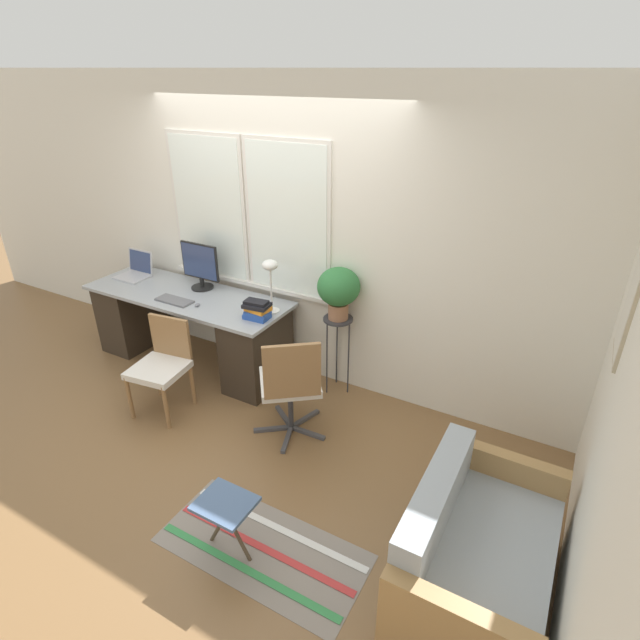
{
  "coord_description": "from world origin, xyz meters",
  "views": [
    {
      "loc": [
        2.5,
        -2.84,
        2.7
      ],
      "look_at": [
        0.81,
        0.18,
        0.95
      ],
      "focal_mm": 28.0,
      "sensor_mm": 36.0,
      "label": 1
    }
  ],
  "objects_px": {
    "desk_lamp": "(270,272)",
    "potted_plant": "(339,289)",
    "office_chair_swivel": "(291,384)",
    "keyboard": "(174,301)",
    "plant_stand": "(338,328)",
    "book_stack": "(257,310)",
    "mouse": "(197,305)",
    "monitor": "(200,266)",
    "desk_chair_wooden": "(162,363)",
    "folding_stool": "(226,508)",
    "laptop": "(135,271)",
    "couch_loveseat": "(473,557)"
  },
  "relations": [
    {
      "from": "plant_stand",
      "to": "folding_stool",
      "type": "relative_size",
      "value": 1.79
    },
    {
      "from": "monitor",
      "to": "desk_chair_wooden",
      "type": "distance_m",
      "value": 1.08
    },
    {
      "from": "book_stack",
      "to": "office_chair_swivel",
      "type": "height_order",
      "value": "office_chair_swivel"
    },
    {
      "from": "laptop",
      "to": "mouse",
      "type": "distance_m",
      "value": 1.08
    },
    {
      "from": "mouse",
      "to": "book_stack",
      "type": "bearing_deg",
      "value": 6.26
    },
    {
      "from": "book_stack",
      "to": "office_chair_swivel",
      "type": "bearing_deg",
      "value": -34.16
    },
    {
      "from": "mouse",
      "to": "plant_stand",
      "type": "relative_size",
      "value": 0.08
    },
    {
      "from": "desk_lamp",
      "to": "potted_plant",
      "type": "height_order",
      "value": "desk_lamp"
    },
    {
      "from": "monitor",
      "to": "keyboard",
      "type": "distance_m",
      "value": 0.44
    },
    {
      "from": "office_chair_swivel",
      "to": "folding_stool",
      "type": "relative_size",
      "value": 2.26
    },
    {
      "from": "monitor",
      "to": "potted_plant",
      "type": "xyz_separation_m",
      "value": [
        1.46,
        0.09,
        0.03
      ]
    },
    {
      "from": "potted_plant",
      "to": "folding_stool",
      "type": "bearing_deg",
      "value": -83.06
    },
    {
      "from": "desk_lamp",
      "to": "potted_plant",
      "type": "relative_size",
      "value": 1.04
    },
    {
      "from": "laptop",
      "to": "folding_stool",
      "type": "xyz_separation_m",
      "value": [
        2.5,
        -1.69,
        -0.45
      ]
    },
    {
      "from": "keyboard",
      "to": "desk_chair_wooden",
      "type": "relative_size",
      "value": 0.45
    },
    {
      "from": "desk_lamp",
      "to": "monitor",
      "type": "bearing_deg",
      "value": 173.34
    },
    {
      "from": "couch_loveseat",
      "to": "folding_stool",
      "type": "bearing_deg",
      "value": 108.85
    },
    {
      "from": "desk_lamp",
      "to": "office_chair_swivel",
      "type": "bearing_deg",
      "value": -46.23
    },
    {
      "from": "office_chair_swivel",
      "to": "desk_chair_wooden",
      "type": "bearing_deg",
      "value": -27.5
    },
    {
      "from": "mouse",
      "to": "desk_lamp",
      "type": "xyz_separation_m",
      "value": [
        0.65,
        0.25,
        0.36
      ]
    },
    {
      "from": "office_chair_swivel",
      "to": "keyboard",
      "type": "bearing_deg",
      "value": -49.44
    },
    {
      "from": "desk_chair_wooden",
      "to": "office_chair_swivel",
      "type": "height_order",
      "value": "office_chair_swivel"
    },
    {
      "from": "desk_lamp",
      "to": "potted_plant",
      "type": "bearing_deg",
      "value": 18.65
    },
    {
      "from": "keyboard",
      "to": "plant_stand",
      "type": "relative_size",
      "value": 0.49
    },
    {
      "from": "desk_lamp",
      "to": "office_chair_swivel",
      "type": "xyz_separation_m",
      "value": [
        0.55,
        -0.57,
        -0.63
      ]
    },
    {
      "from": "desk_chair_wooden",
      "to": "office_chair_swivel",
      "type": "relative_size",
      "value": 0.87
    },
    {
      "from": "desk_chair_wooden",
      "to": "couch_loveseat",
      "type": "relative_size",
      "value": 0.69
    },
    {
      "from": "laptop",
      "to": "desk_lamp",
      "type": "xyz_separation_m",
      "value": [
        1.71,
        0.0,
        0.32
      ]
    },
    {
      "from": "monitor",
      "to": "couch_loveseat",
      "type": "distance_m",
      "value": 3.41
    },
    {
      "from": "desk_lamp",
      "to": "plant_stand",
      "type": "xyz_separation_m",
      "value": [
        0.57,
        0.19,
        -0.49
      ]
    },
    {
      "from": "book_stack",
      "to": "mouse",
      "type": "bearing_deg",
      "value": -173.74
    },
    {
      "from": "plant_stand",
      "to": "desk_lamp",
      "type": "bearing_deg",
      "value": -161.35
    },
    {
      "from": "book_stack",
      "to": "plant_stand",
      "type": "xyz_separation_m",
      "value": [
        0.59,
        0.37,
        -0.19
      ]
    },
    {
      "from": "keyboard",
      "to": "mouse",
      "type": "bearing_deg",
      "value": 4.52
    },
    {
      "from": "book_stack",
      "to": "office_chair_swivel",
      "type": "distance_m",
      "value": 0.77
    },
    {
      "from": "mouse",
      "to": "desk_lamp",
      "type": "bearing_deg",
      "value": 20.94
    },
    {
      "from": "folding_stool",
      "to": "desk_lamp",
      "type": "bearing_deg",
      "value": 115.12
    },
    {
      "from": "keyboard",
      "to": "couch_loveseat",
      "type": "xyz_separation_m",
      "value": [
        3.07,
        -0.96,
        -0.5
      ]
    },
    {
      "from": "laptop",
      "to": "keyboard",
      "type": "relative_size",
      "value": 0.9
    },
    {
      "from": "keyboard",
      "to": "desk_chair_wooden",
      "type": "height_order",
      "value": "desk_chair_wooden"
    },
    {
      "from": "office_chair_swivel",
      "to": "folding_stool",
      "type": "distance_m",
      "value": 1.16
    },
    {
      "from": "laptop",
      "to": "couch_loveseat",
      "type": "relative_size",
      "value": 0.28
    },
    {
      "from": "desk_chair_wooden",
      "to": "desk_lamp",
      "type": "bearing_deg",
      "value": 43.86
    },
    {
      "from": "keyboard",
      "to": "book_stack",
      "type": "height_order",
      "value": "book_stack"
    },
    {
      "from": "mouse",
      "to": "book_stack",
      "type": "height_order",
      "value": "book_stack"
    },
    {
      "from": "laptop",
      "to": "folding_stool",
      "type": "bearing_deg",
      "value": -34.07
    },
    {
      "from": "desk_lamp",
      "to": "plant_stand",
      "type": "relative_size",
      "value": 0.65
    },
    {
      "from": "desk_lamp",
      "to": "office_chair_swivel",
      "type": "height_order",
      "value": "desk_lamp"
    },
    {
      "from": "desk_lamp",
      "to": "folding_stool",
      "type": "distance_m",
      "value": 2.03
    },
    {
      "from": "monitor",
      "to": "couch_loveseat",
      "type": "bearing_deg",
      "value": -23.62
    }
  ]
}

